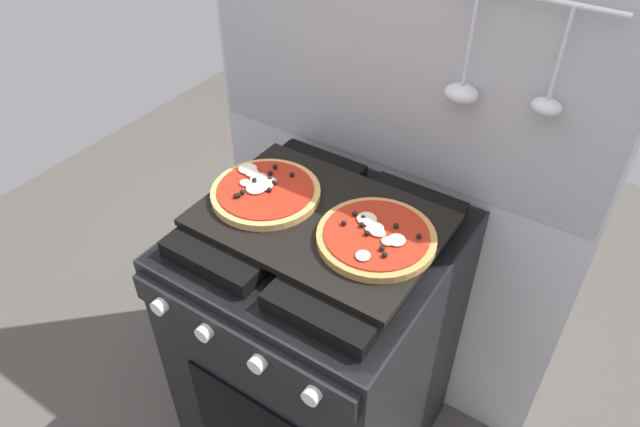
{
  "coord_description": "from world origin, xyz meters",
  "views": [
    {
      "loc": [
        0.56,
        -0.84,
        1.76
      ],
      "look_at": [
        0.0,
        0.0,
        0.93
      ],
      "focal_mm": 32.61,
      "sensor_mm": 36.0,
      "label": 1
    }
  ],
  "objects_px": {
    "pizza_left": "(265,191)",
    "stove": "(320,345)",
    "pizza_right": "(376,237)",
    "baking_tray": "(320,220)"
  },
  "relations": [
    {
      "from": "pizza_right",
      "to": "pizza_left",
      "type": "bearing_deg",
      "value": -179.13
    },
    {
      "from": "pizza_left",
      "to": "baking_tray",
      "type": "bearing_deg",
      "value": 1.94
    },
    {
      "from": "pizza_left",
      "to": "stove",
      "type": "bearing_deg",
      "value": 1.33
    },
    {
      "from": "stove",
      "to": "pizza_left",
      "type": "height_order",
      "value": "pizza_left"
    },
    {
      "from": "stove",
      "to": "pizza_left",
      "type": "distance_m",
      "value": 0.5
    },
    {
      "from": "baking_tray",
      "to": "pizza_right",
      "type": "distance_m",
      "value": 0.15
    },
    {
      "from": "stove",
      "to": "baking_tray",
      "type": "height_order",
      "value": "baking_tray"
    },
    {
      "from": "stove",
      "to": "pizza_left",
      "type": "relative_size",
      "value": 3.47
    },
    {
      "from": "stove",
      "to": "pizza_right",
      "type": "distance_m",
      "value": 0.5
    },
    {
      "from": "stove",
      "to": "pizza_right",
      "type": "relative_size",
      "value": 3.47
    }
  ]
}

